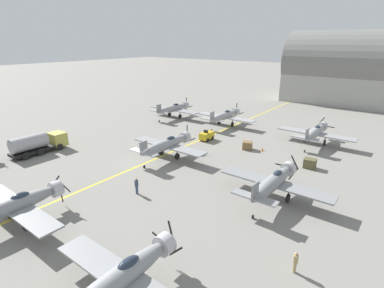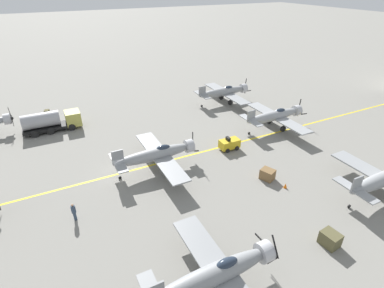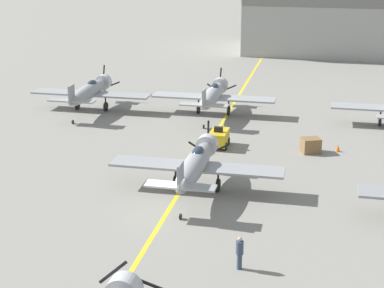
% 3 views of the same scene
% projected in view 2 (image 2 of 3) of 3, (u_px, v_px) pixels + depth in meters
% --- Properties ---
extents(ground_plane, '(400.00, 400.00, 0.00)m').
position_uv_depth(ground_plane, '(119.00, 174.00, 34.31)').
color(ground_plane, gray).
extents(taxiway_stripe, '(0.30, 160.00, 0.01)m').
position_uv_depth(taxiway_stripe, '(119.00, 174.00, 34.31)').
color(taxiway_stripe, yellow).
rests_on(taxiway_stripe, ground).
extents(airplane_mid_center, '(12.00, 9.98, 3.80)m').
position_uv_depth(airplane_mid_center, '(157.00, 154.00, 34.22)').
color(airplane_mid_center, gray).
rests_on(airplane_mid_center, ground).
extents(airplane_mid_right, '(12.00, 9.98, 3.65)m').
position_uv_depth(airplane_mid_right, '(217.00, 274.00, 20.43)').
color(airplane_mid_right, gray).
rests_on(airplane_mid_right, ground).
extents(airplane_far_center, '(12.00, 9.98, 3.80)m').
position_uv_depth(airplane_far_center, '(276.00, 116.00, 43.71)').
color(airplane_far_center, '#96999B').
rests_on(airplane_far_center, ground).
extents(airplane_far_left, '(12.00, 9.98, 3.80)m').
position_uv_depth(airplane_far_left, '(225.00, 92.00, 52.79)').
color(airplane_far_left, gray).
rests_on(airplane_far_left, ground).
extents(fuel_tanker, '(2.67, 8.00, 2.98)m').
position_uv_depth(fuel_tanker, '(52.00, 121.00, 43.26)').
color(fuel_tanker, black).
rests_on(fuel_tanker, ground).
extents(tow_tractor, '(1.57, 2.60, 1.79)m').
position_uv_depth(tow_tractor, '(229.00, 144.00, 38.85)').
color(tow_tractor, gold).
rests_on(tow_tractor, ground).
extents(ground_crew_inspecting, '(0.41, 0.41, 1.86)m').
position_uv_depth(ground_crew_inspecting, '(74.00, 211.00, 27.32)').
color(ground_crew_inspecting, '#334256').
rests_on(ground_crew_inspecting, ground).
extents(supply_crate_by_tanker, '(1.78, 1.65, 1.20)m').
position_uv_depth(supply_crate_by_tanker, '(267.00, 174.00, 33.15)').
color(supply_crate_by_tanker, brown).
rests_on(supply_crate_by_tanker, ground).
extents(supply_crate_mid_lane, '(1.02, 0.92, 0.71)m').
position_uv_depth(supply_crate_mid_lane, '(47.00, 112.00, 49.08)').
color(supply_crate_mid_lane, brown).
rests_on(supply_crate_mid_lane, ground).
extents(supply_crate_outboard, '(1.62, 1.40, 1.25)m').
position_uv_depth(supply_crate_outboard, '(330.00, 239.00, 24.94)').
color(supply_crate_outboard, brown).
rests_on(supply_crate_outboard, ground).
extents(traffic_cone, '(0.36, 0.36, 0.55)m').
position_uv_depth(traffic_cone, '(285.00, 186.00, 31.89)').
color(traffic_cone, orange).
rests_on(traffic_cone, ground).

